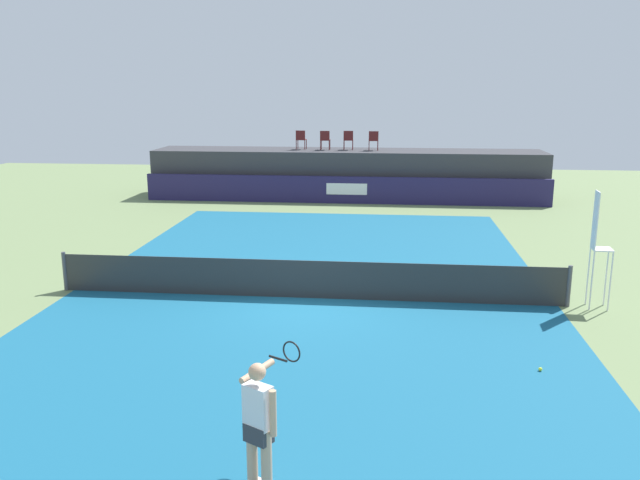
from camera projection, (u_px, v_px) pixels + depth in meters
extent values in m
plane|color=#6B7F51|center=(320.00, 266.00, 18.96)|extent=(48.00, 48.00, 0.00)
cube|color=#16597A|center=(307.00, 298.00, 16.06)|extent=(12.00, 22.00, 0.00)
cube|color=#231E4C|center=(344.00, 190.00, 28.99)|extent=(18.00, 0.20, 1.20)
cube|color=white|center=(347.00, 189.00, 28.86)|extent=(1.80, 0.02, 0.50)
cube|color=#38383D|center=(347.00, 174.00, 30.62)|extent=(18.00, 2.80, 2.20)
cylinder|color=#561919|center=(306.00, 144.00, 30.80)|extent=(0.04, 0.04, 0.44)
cylinder|color=#561919|center=(298.00, 144.00, 30.86)|extent=(0.04, 0.04, 0.44)
cylinder|color=#561919|center=(305.00, 145.00, 30.41)|extent=(0.04, 0.04, 0.44)
cylinder|color=#561919|center=(296.00, 145.00, 30.47)|extent=(0.04, 0.04, 0.44)
cube|color=#561919|center=(301.00, 140.00, 30.58)|extent=(0.46, 0.46, 0.03)
cube|color=#561919|center=(300.00, 135.00, 30.33)|extent=(0.44, 0.05, 0.42)
cylinder|color=#561919|center=(330.00, 145.00, 30.57)|extent=(0.04, 0.04, 0.44)
cylinder|color=#561919|center=(321.00, 145.00, 30.61)|extent=(0.04, 0.04, 0.44)
cylinder|color=#561919|center=(329.00, 146.00, 30.17)|extent=(0.04, 0.04, 0.44)
cylinder|color=#561919|center=(320.00, 145.00, 30.22)|extent=(0.04, 0.04, 0.44)
cube|color=#561919|center=(325.00, 140.00, 30.34)|extent=(0.44, 0.44, 0.03)
cube|color=#561919|center=(325.00, 135.00, 30.09)|extent=(0.44, 0.03, 0.42)
cylinder|color=#561919|center=(353.00, 145.00, 30.60)|extent=(0.04, 0.04, 0.44)
cylinder|color=#561919|center=(344.00, 145.00, 30.63)|extent=(0.04, 0.04, 0.44)
cylinder|color=#561919|center=(353.00, 145.00, 30.21)|extent=(0.04, 0.04, 0.44)
cylinder|color=#561919|center=(344.00, 145.00, 30.24)|extent=(0.04, 0.04, 0.44)
cube|color=#561919|center=(348.00, 140.00, 30.37)|extent=(0.46, 0.46, 0.03)
cube|color=#561919|center=(348.00, 135.00, 30.11)|extent=(0.44, 0.04, 0.42)
cylinder|color=#561919|center=(378.00, 145.00, 30.33)|extent=(0.04, 0.04, 0.44)
cylinder|color=#561919|center=(369.00, 145.00, 30.36)|extent=(0.04, 0.04, 0.44)
cylinder|color=#561919|center=(378.00, 146.00, 29.94)|extent=(0.04, 0.04, 0.44)
cylinder|color=#561919|center=(369.00, 146.00, 29.97)|extent=(0.04, 0.04, 0.44)
cube|color=#561919|center=(373.00, 140.00, 30.10)|extent=(0.45, 0.45, 0.03)
cube|color=#561919|center=(374.00, 136.00, 29.85)|extent=(0.44, 0.04, 0.42)
cylinder|color=white|center=(610.00, 282.00, 14.98)|extent=(0.04, 0.04, 1.40)
cylinder|color=white|center=(606.00, 277.00, 15.36)|extent=(0.04, 0.04, 1.40)
cylinder|color=white|center=(592.00, 281.00, 15.05)|extent=(0.04, 0.04, 1.40)
cylinder|color=white|center=(588.00, 276.00, 15.43)|extent=(0.04, 0.04, 1.40)
cube|color=white|center=(602.00, 249.00, 15.04)|extent=(0.47, 0.47, 0.03)
cube|color=white|center=(595.00, 220.00, 14.92)|extent=(0.06, 0.44, 1.33)
cube|color=#2D2D2D|center=(307.00, 279.00, 15.95)|extent=(12.40, 0.02, 0.95)
cylinder|color=#4C4C51|center=(65.00, 271.00, 16.57)|extent=(0.10, 0.10, 1.00)
cylinder|color=#4C4C51|center=(569.00, 286.00, 15.32)|extent=(0.10, 0.10, 1.00)
cylinder|color=tan|center=(266.00, 459.00, 8.18)|extent=(0.14, 0.14, 0.82)
cylinder|color=tan|center=(252.00, 453.00, 8.32)|extent=(0.14, 0.14, 0.82)
cube|color=#333338|center=(259.00, 433.00, 8.17)|extent=(0.40, 0.36, 0.24)
cube|color=silver|center=(258.00, 406.00, 8.09)|extent=(0.41, 0.35, 0.56)
sphere|color=tan|center=(257.00, 372.00, 7.98)|extent=(0.22, 0.22, 0.22)
cylinder|color=tan|center=(273.00, 413.00, 7.96)|extent=(0.09, 0.09, 0.60)
cylinder|color=tan|center=(257.00, 371.00, 8.37)|extent=(0.38, 0.57, 0.14)
cylinder|color=black|center=(278.00, 359.00, 8.70)|extent=(0.28, 0.18, 0.03)
torus|color=black|center=(292.00, 352.00, 8.92)|extent=(0.28, 0.17, 0.30)
sphere|color=#D8EA33|center=(540.00, 369.00, 11.91)|extent=(0.07, 0.07, 0.07)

